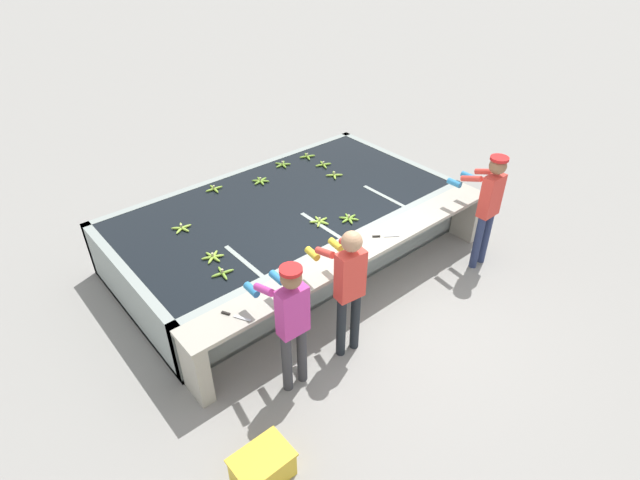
% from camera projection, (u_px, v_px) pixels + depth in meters
% --- Properties ---
extents(ground_plane, '(80.00, 80.00, 0.00)m').
position_uv_depth(ground_plane, '(368.00, 308.00, 6.58)').
color(ground_plane, gray).
rests_on(ground_plane, ground).
extents(wash_tank, '(4.93, 2.65, 0.84)m').
position_uv_depth(wash_tank, '(286.00, 227.00, 7.46)').
color(wash_tank, gray).
rests_on(wash_tank, ground).
extents(work_ledge, '(4.93, 0.45, 0.84)m').
position_uv_depth(work_ledge, '(358.00, 264.00, 6.38)').
color(work_ledge, '#A8A393').
rests_on(work_ledge, ground).
extents(worker_0, '(0.42, 0.72, 1.62)m').
position_uv_depth(worker_0, '(291.00, 317.00, 5.04)').
color(worker_0, '#38383D').
rests_on(worker_0, ground).
extents(worker_1, '(0.46, 0.73, 1.69)m').
position_uv_depth(worker_1, '(348.00, 282.00, 5.44)').
color(worker_1, '#1E2328').
rests_on(worker_1, ground).
extents(worker_2, '(0.41, 0.72, 1.72)m').
position_uv_depth(worker_2, '(488.00, 201.00, 6.82)').
color(worker_2, navy).
rests_on(worker_2, ground).
extents(banana_bunch_floating_0, '(0.27, 0.27, 0.08)m').
position_uv_depth(banana_bunch_floating_0, '(307.00, 156.00, 8.46)').
color(banana_bunch_floating_0, '#7FAD33').
rests_on(banana_bunch_floating_0, wash_tank).
extents(banana_bunch_floating_1, '(0.28, 0.27, 0.08)m').
position_uv_depth(banana_bunch_floating_1, '(349.00, 219.00, 6.82)').
color(banana_bunch_floating_1, '#75A333').
rests_on(banana_bunch_floating_1, wash_tank).
extents(banana_bunch_floating_2, '(0.27, 0.28, 0.08)m').
position_uv_depth(banana_bunch_floating_2, '(182.00, 228.00, 6.63)').
color(banana_bunch_floating_2, '#9EC642').
rests_on(banana_bunch_floating_2, wash_tank).
extents(banana_bunch_floating_3, '(0.28, 0.28, 0.08)m').
position_uv_depth(banana_bunch_floating_3, '(261.00, 181.00, 7.73)').
color(banana_bunch_floating_3, '#75A333').
rests_on(banana_bunch_floating_3, wash_tank).
extents(banana_bunch_floating_4, '(0.28, 0.28, 0.08)m').
position_uv_depth(banana_bunch_floating_4, '(323.00, 165.00, 8.20)').
color(banana_bunch_floating_4, '#7FAD33').
rests_on(banana_bunch_floating_4, wash_tank).
extents(banana_bunch_floating_5, '(0.27, 0.28, 0.08)m').
position_uv_depth(banana_bunch_floating_5, '(320.00, 221.00, 6.76)').
color(banana_bunch_floating_5, '#93BC3D').
rests_on(banana_bunch_floating_5, wash_tank).
extents(banana_bunch_floating_6, '(0.28, 0.28, 0.08)m').
position_uv_depth(banana_bunch_floating_6, '(223.00, 273.00, 5.83)').
color(banana_bunch_floating_6, '#75A333').
rests_on(banana_bunch_floating_6, wash_tank).
extents(banana_bunch_floating_7, '(0.27, 0.28, 0.08)m').
position_uv_depth(banana_bunch_floating_7, '(213.00, 257.00, 6.10)').
color(banana_bunch_floating_7, '#93BC3D').
rests_on(banana_bunch_floating_7, wash_tank).
extents(banana_bunch_floating_8, '(0.28, 0.28, 0.08)m').
position_uv_depth(banana_bunch_floating_8, '(214.00, 189.00, 7.52)').
color(banana_bunch_floating_8, '#8CB738').
rests_on(banana_bunch_floating_8, wash_tank).
extents(banana_bunch_floating_9, '(0.27, 0.28, 0.08)m').
position_uv_depth(banana_bunch_floating_9, '(282.00, 164.00, 8.21)').
color(banana_bunch_floating_9, '#75A333').
rests_on(banana_bunch_floating_9, wash_tank).
extents(banana_bunch_floating_10, '(0.25, 0.25, 0.08)m').
position_uv_depth(banana_bunch_floating_10, '(334.00, 175.00, 7.89)').
color(banana_bunch_floating_10, '#93BC3D').
rests_on(banana_bunch_floating_10, wash_tank).
extents(banana_bunch_ledge_0, '(0.28, 0.28, 0.08)m').
position_uv_depth(banana_bunch_ledge_0, '(351.00, 253.00, 6.15)').
color(banana_bunch_ledge_0, '#9EC642').
rests_on(banana_bunch_ledge_0, work_ledge).
extents(knife_0, '(0.19, 0.32, 0.02)m').
position_uv_depth(knife_0, '(232.00, 315.00, 5.26)').
color(knife_0, silver).
rests_on(knife_0, work_ledge).
extents(knife_1, '(0.30, 0.23, 0.02)m').
position_uv_depth(knife_1, '(382.00, 236.00, 6.48)').
color(knife_1, silver).
rests_on(knife_1, work_ledge).
extents(crate, '(0.55, 0.39, 0.32)m').
position_uv_depth(crate, '(263.00, 467.00, 4.58)').
color(crate, gold).
rests_on(crate, ground).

